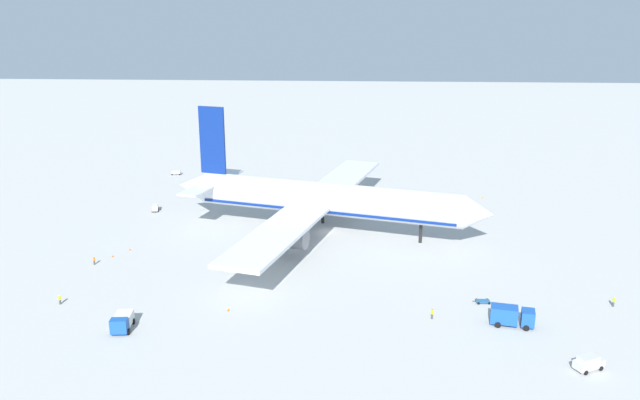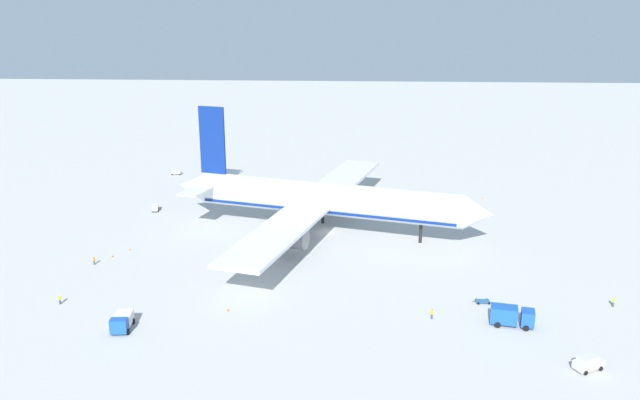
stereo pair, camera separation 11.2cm
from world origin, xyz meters
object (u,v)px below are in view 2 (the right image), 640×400
object	(u,v)px
traffic_cone_3	(130,249)
ground_worker_0	(94,260)
baggage_cart_2	(483,301)
ground_worker_2	(613,302)
service_truck_1	(511,316)
traffic_cone_1	(112,256)
baggage_cart_1	(176,172)
ground_worker_3	(60,299)
traffic_cone_0	(228,309)
service_van	(588,363)
ground_worker_1	(432,314)
baggage_cart_0	(155,207)
airliner	(322,199)
traffic_cone_2	(483,198)
service_truck_0	(122,321)

from	to	relation	value
traffic_cone_3	ground_worker_0	bearing A→B (deg)	-118.25
traffic_cone_3	baggage_cart_2	bearing A→B (deg)	-16.62
ground_worker_2	service_truck_1	bearing A→B (deg)	-157.08
traffic_cone_1	baggage_cart_1	bearing A→B (deg)	94.78
ground_worker_3	traffic_cone_0	bearing A→B (deg)	-1.64
ground_worker_3	service_van	bearing A→B (deg)	-10.68
baggage_cart_2	ground_worker_1	world-z (taller)	ground_worker_1
service_truck_1	service_van	distance (m)	14.17
traffic_cone_0	baggage_cart_0	bearing A→B (deg)	118.40
ground_worker_0	ground_worker_1	distance (m)	63.71
baggage_cart_2	airliner	bearing A→B (deg)	130.40
ground_worker_2	ground_worker_1	bearing A→B (deg)	-168.35
traffic_cone_1	traffic_cone_2	distance (m)	90.65
ground_worker_1	traffic_cone_3	world-z (taller)	ground_worker_1
baggage_cart_0	ground_worker_2	bearing A→B (deg)	-27.14
traffic_cone_0	traffic_cone_3	size ratio (longest dim) A/B	1.00
airliner	service_van	world-z (taller)	airliner
service_truck_1	baggage_cart_0	size ratio (longest dim) A/B	1.88
baggage_cart_0	traffic_cone_3	xyz separation A→B (m)	(2.89, -26.03, -0.56)
service_truck_1	traffic_cone_0	bearing A→B (deg)	177.21
service_truck_0	baggage_cart_0	bearing A→B (deg)	102.72
traffic_cone_1	traffic_cone_3	bearing A→B (deg)	59.74
traffic_cone_0	traffic_cone_2	bearing A→B (deg)	52.09
service_truck_0	traffic_cone_3	bearing A→B (deg)	107.65
airliner	ground_worker_0	world-z (taller)	airliner
baggage_cart_2	service_truck_1	bearing A→B (deg)	-70.15
service_truck_0	traffic_cone_1	xyz separation A→B (m)	(-12.44, 28.62, -1.06)
traffic_cone_0	ground_worker_3	bearing A→B (deg)	178.36
baggage_cart_0	ground_worker_2	size ratio (longest dim) A/B	2.10
traffic_cone_3	baggage_cart_1	bearing A→B (deg)	97.08
ground_worker_3	airliner	bearing A→B (deg)	43.41
service_van	traffic_cone_2	distance (m)	80.59
baggage_cart_1	traffic_cone_3	size ratio (longest dim) A/B	6.36
service_van	ground_worker_2	bearing A→B (deg)	62.00
traffic_cone_0	traffic_cone_1	xyz separation A→B (m)	(-27.00, 21.57, 0.00)
baggage_cart_1	ground_worker_2	size ratio (longest dim) A/B	2.04
ground_worker_1	traffic_cone_2	distance (m)	69.94
service_truck_1	traffic_cone_0	world-z (taller)	service_truck_1
airliner	traffic_cone_1	world-z (taller)	airliner
service_van	ground_worker_3	world-z (taller)	service_van
airliner	service_truck_0	xyz separation A→B (m)	(-27.15, -46.03, -5.88)
service_truck_1	traffic_cone_3	size ratio (longest dim) A/B	12.29
ground_worker_1	traffic_cone_2	world-z (taller)	ground_worker_1
traffic_cone_2	service_truck_1	bearing A→B (deg)	-96.62
service_truck_1	traffic_cone_0	size ratio (longest dim) A/B	12.29
baggage_cart_1	baggage_cart_2	bearing A→B (deg)	-47.61
ground_worker_0	traffic_cone_2	bearing A→B (deg)	31.17
service_truck_1	ground_worker_1	bearing A→B (deg)	172.81
baggage_cart_1	traffic_cone_1	size ratio (longest dim) A/B	6.36
service_truck_0	baggage_cart_1	xyz separation A→B (m)	(-17.83, 93.05, -0.67)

